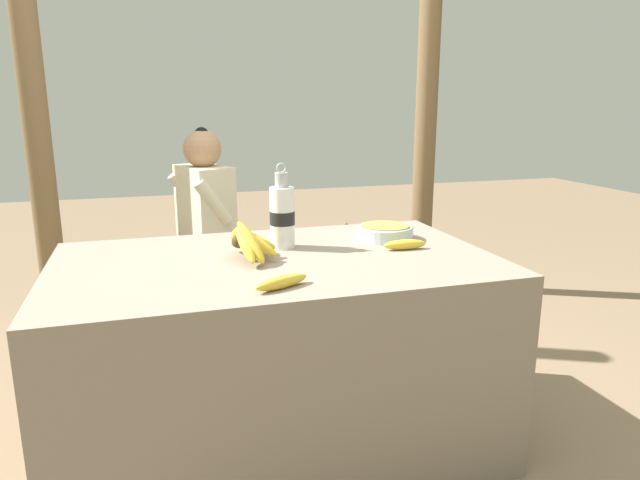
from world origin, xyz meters
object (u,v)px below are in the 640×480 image
loose_banana_front (282,282)px  loose_banana_side (405,245)px  serving_bowl (386,231)px  banana_bunch_ripe (249,241)px  banana_bunch_green (350,233)px  support_post_near (29,68)px  seated_vendor (198,217)px  wooden_bench (264,261)px  water_bottle (282,215)px  support_post_far (428,74)px

loose_banana_front → loose_banana_side: size_ratio=1.12×
serving_bowl → banana_bunch_ripe: bearing=-165.9°
banana_bunch_green → support_post_near: bearing=168.9°
loose_banana_front → seated_vendor: bearing=94.3°
wooden_bench → banana_bunch_green: size_ratio=6.80×
water_bottle → support_post_far: (1.27, 1.39, 0.57)m
water_bottle → support_post_near: support_post_near is taller
loose_banana_front → support_post_near: support_post_near is taller
serving_bowl → loose_banana_front: size_ratio=1.19×
banana_bunch_ripe → wooden_bench: bearing=76.7°
loose_banana_side → support_post_far: (0.86, 1.54, 0.67)m
wooden_bench → banana_bunch_green: (0.51, 0.00, 0.13)m
seated_vendor → banana_bunch_green: 0.88m
serving_bowl → support_post_far: bearing=58.0°
banana_bunch_ripe → loose_banana_side: banana_bunch_ripe is taller
banana_bunch_ripe → loose_banana_front: banana_bunch_ripe is taller
banana_bunch_ripe → seated_vendor: 1.15m
seated_vendor → wooden_bench: bearing=168.4°
water_bottle → seated_vendor: size_ratio=0.28×
banana_bunch_ripe → support_post_near: support_post_near is taller
water_bottle → banana_bunch_green: size_ratio=1.21×
seated_vendor → banana_bunch_green: bearing=164.2°
water_bottle → loose_banana_side: 0.46m
loose_banana_side → wooden_bench: loose_banana_side is taller
loose_banana_front → banana_bunch_ripe: bearing=96.3°
loose_banana_side → support_post_far: 1.89m
support_post_far → support_post_near: bearing=180.0°
banana_bunch_ripe → serving_bowl: 0.58m
water_bottle → serving_bowl: bearing=1.4°
loose_banana_front → loose_banana_side: 0.61m
serving_bowl → wooden_bench: serving_bowl is taller
banana_bunch_ripe → loose_banana_side: bearing=-3.0°
water_bottle → support_post_far: size_ratio=0.11×
banana_bunch_ripe → support_post_far: size_ratio=0.10×
water_bottle → loose_banana_front: 0.48m
banana_bunch_green → loose_banana_side: bearing=-100.7°
serving_bowl → water_bottle: bearing=-178.6°
banana_bunch_green → support_post_near: 1.91m
banana_bunch_ripe → water_bottle: 0.20m
loose_banana_front → seated_vendor: (-0.11, 1.47, -0.09)m
seated_vendor → support_post_near: 1.15m
wooden_bench → banana_bunch_green: bearing=0.4°
loose_banana_front → banana_bunch_green: size_ratio=0.71×
wooden_bench → serving_bowl: bearing=-75.2°
loose_banana_side → support_post_far: size_ratio=0.06×
support_post_far → wooden_bench: bearing=-164.0°
seated_vendor → support_post_far: (1.49, 0.37, 0.76)m
loose_banana_front → banana_bunch_green: bearing=63.5°
banana_bunch_ripe → support_post_far: (1.42, 1.52, 0.62)m
support_post_near → serving_bowl: bearing=-44.2°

